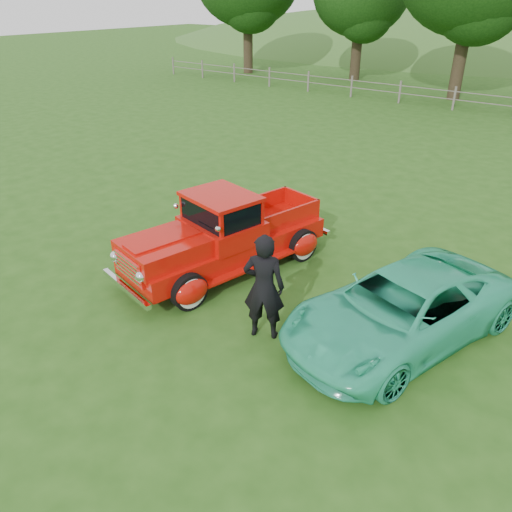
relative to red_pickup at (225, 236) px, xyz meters
The scene contains 4 objects.
ground 2.40m from the red_pickup, 56.21° to the right, with size 140.00×140.00×0.00m, color #265015.
red_pickup is the anchor object (origin of this frame).
teal_sedan 4.15m from the red_pickup, ahead, with size 2.11×4.57×1.27m, color #2FBC8E.
man 2.62m from the red_pickup, 33.53° to the right, with size 0.73×0.48×2.01m, color black.
Camera 1 is at (5.34, -5.45, 5.53)m, focal length 35.00 mm.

